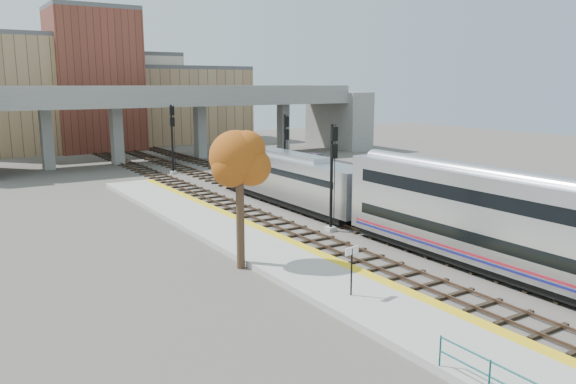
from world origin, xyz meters
TOP-DOWN VIEW (x-y plane):
  - ground at (0.00, 0.00)m, footprint 160.00×160.00m
  - platform at (-7.25, 0.00)m, footprint 4.50×60.00m
  - yellow_strip at (-5.35, 0.00)m, footprint 0.70×60.00m
  - tracks at (0.93, 12.50)m, footprint 10.70×95.00m
  - overpass at (4.92, 45.00)m, footprint 54.00×12.00m
  - buildings_far at (1.26, 66.57)m, footprint 43.00×21.00m
  - parking_lot at (14.00, 28.00)m, footprint 14.00×18.00m
  - locomotive at (1.00, 13.90)m, footprint 3.02×19.05m
  - coach at (1.00, -8.71)m, footprint 3.03×25.00m
  - signal_mast_near at (-1.10, 5.19)m, footprint 0.60×0.64m
  - signal_mast_mid at (3.00, 17.50)m, footprint 0.60×0.64m
  - signal_mast_far at (-1.10, 33.97)m, footprint 0.60×0.64m
  - station_sign at (-7.84, -5.29)m, footprint 0.89×0.24m
  - tree at (-9.80, 1.67)m, footprint 3.60×3.60m
  - car_a at (9.56, 24.68)m, footprint 2.69×4.00m
  - car_b at (12.25, 26.97)m, footprint 1.61×3.94m
  - car_c at (17.18, 32.42)m, footprint 1.94×4.04m

SIDE VIEW (x-z plane):
  - ground at x=0.00m, z-range 0.00..0.00m
  - parking_lot at x=14.00m, z-range 0.00..0.04m
  - tracks at x=0.93m, z-range -0.05..0.20m
  - platform at x=-7.25m, z-range 0.00..0.35m
  - yellow_strip at x=-5.35m, z-range 0.35..0.36m
  - car_c at x=17.18m, z-range 0.04..1.17m
  - car_a at x=9.56m, z-range 0.04..1.31m
  - car_b at x=12.25m, z-range 0.04..1.31m
  - station_sign at x=-7.84m, z-range 0.84..3.12m
  - locomotive at x=1.00m, z-range 0.23..4.33m
  - coach at x=1.00m, z-range 0.30..5.30m
  - signal_mast_mid at x=3.00m, z-range -0.01..7.12m
  - signal_mast_near at x=-1.10m, z-range 0.00..7.17m
  - signal_mast_far at x=-1.10m, z-range 0.06..7.60m
  - tree at x=-9.80m, z-range 1.84..9.45m
  - overpass at x=4.92m, z-range 1.06..10.56m
  - buildings_far at x=1.26m, z-range -2.42..18.18m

